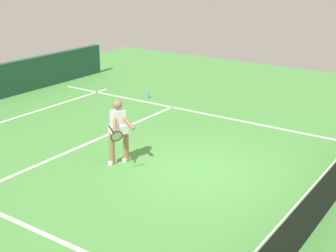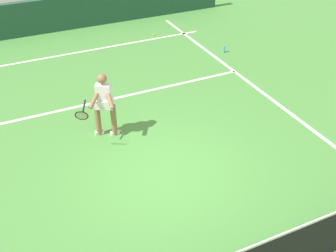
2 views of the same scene
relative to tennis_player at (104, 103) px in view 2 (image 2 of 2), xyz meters
name	(u,v)px [view 2 (image 2 of 2)]	position (x,y,z in m)	size (l,w,h in m)	color
ground_plane	(166,174)	(-0.65, 1.85, -0.85)	(23.87, 23.87, 0.00)	#4C9342
court_back_wall	(61,14)	(-0.65, -7.03, -0.25)	(12.59, 0.24, 1.19)	#23513D
baseline_marking	(80,52)	(-0.65, -4.83, -0.84)	(8.59, 0.10, 0.01)	white
service_line_marking	(113,99)	(-0.65, -1.51, -0.84)	(7.59, 0.10, 0.01)	white
sideline_left_marking	(312,130)	(-4.45, 1.85, -0.84)	(0.10, 16.36, 0.01)	white
tennis_player	(104,103)	(0.00, 0.00, 0.00)	(1.04, 0.82, 1.55)	#8C6647
tennis_ball_mid	(154,35)	(-3.40, -5.11, -0.81)	(0.07, 0.07, 0.07)	#D1E533
water_bottle	(224,49)	(-4.88, -2.82, -0.73)	(0.07, 0.07, 0.24)	#4C9EE5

